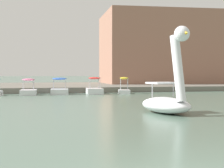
{
  "coord_description": "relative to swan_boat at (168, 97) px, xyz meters",
  "views": [
    {
      "loc": [
        -2.91,
        -4.27,
        1.81
      ],
      "look_at": [
        2.46,
        17.22,
        1.18
      ],
      "focal_mm": 59.73,
      "sensor_mm": 36.0,
      "label": 1
    }
  ],
  "objects": [
    {
      "name": "pedal_boat_pink",
      "position": [
        -5.75,
        16.25,
        -0.33
      ],
      "size": [
        1.49,
        2.38,
        1.39
      ],
      "color": "white",
      "rests_on": "ground_plane"
    },
    {
      "name": "pedal_boat_blue",
      "position": [
        -3.12,
        16.65,
        -0.33
      ],
      "size": [
        1.75,
        2.49,
        1.44
      ],
      "color": "white",
      "rests_on": "ground_plane"
    },
    {
      "name": "pedal_boat_red",
      "position": [
        -0.08,
        16.45,
        -0.32
      ],
      "size": [
        1.56,
        2.51,
        1.49
      ],
      "color": "white",
      "rests_on": "ground_plane"
    },
    {
      "name": "shore_bank_far",
      "position": [
        -3.6,
        28.19,
        -0.49
      ],
      "size": [
        150.09,
        19.93,
        0.5
      ],
      "primitive_type": "cube",
      "color": "#6B665B",
      "rests_on": "ground_plane"
    },
    {
      "name": "swan_boat",
      "position": [
        0.0,
        0.0,
        0.0
      ],
      "size": [
        2.09,
        3.63,
        3.81
      ],
      "color": "white",
      "rests_on": "ground_plane"
    },
    {
      "name": "parked_van",
      "position": [
        11.12,
        28.85,
        0.79
      ],
      "size": [
        4.48,
        2.44,
        1.9
      ],
      "color": "#1E232D",
      "rests_on": "shore_bank_far"
    },
    {
      "name": "pedal_boat_yellow",
      "position": [
        2.59,
        16.3,
        -0.34
      ],
      "size": [
        1.41,
        2.1,
        1.48
      ],
      "color": "white",
      "rests_on": "ground_plane"
    },
    {
      "name": "apartment_block",
      "position": [
        14.77,
        31.5,
        4.39
      ],
      "size": [
        21.42,
        13.0,
        9.27
      ],
      "primitive_type": "cube",
      "rotation": [
        0.0,
        0.0,
        -0.08
      ],
      "color": "#996B56",
      "rests_on": "shore_bank_far"
    }
  ]
}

